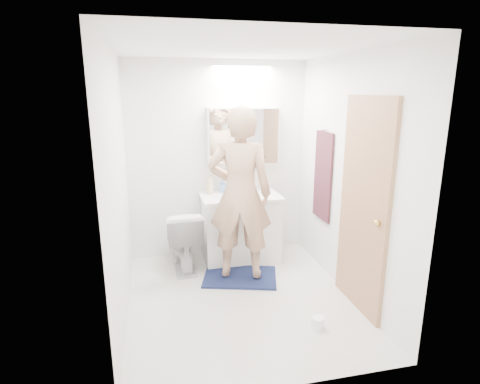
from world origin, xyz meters
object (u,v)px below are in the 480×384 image
object	(u,v)px
soap_bottle_b	(223,186)
toothbrush_cup	(251,187)
toilet_paper_roll	(318,323)
vanity_cabinet	(240,229)
toilet	(183,239)
soap_bottle_a	(210,184)
person	(240,194)
medicine_cabinet	(243,136)

from	to	relation	value
soap_bottle_b	toothbrush_cup	distance (m)	0.35
toothbrush_cup	toilet_paper_roll	world-z (taller)	toothbrush_cup
vanity_cabinet	toothbrush_cup	size ratio (longest dim) A/B	8.42
toilet	soap_bottle_b	xyz separation A→B (m)	(0.54, 0.30, 0.54)
vanity_cabinet	soap_bottle_b	distance (m)	0.57
soap_bottle_a	soap_bottle_b	size ratio (longest dim) A/B	1.51
soap_bottle_a	toilet_paper_roll	world-z (taller)	soap_bottle_a
toothbrush_cup	toilet_paper_roll	size ratio (longest dim) A/B	0.97
vanity_cabinet	soap_bottle_b	world-z (taller)	soap_bottle_b
toilet	toothbrush_cup	xyz separation A→B (m)	(0.89, 0.28, 0.51)
soap_bottle_a	vanity_cabinet	bearing A→B (deg)	-23.46
soap_bottle_b	soap_bottle_a	bearing A→B (deg)	-169.62
soap_bottle_a	soap_bottle_b	bearing A→B (deg)	10.38
vanity_cabinet	person	world-z (taller)	person
vanity_cabinet	medicine_cabinet	bearing A→B (deg)	68.63
vanity_cabinet	toilet_paper_roll	bearing A→B (deg)	-77.94
medicine_cabinet	vanity_cabinet	bearing A→B (deg)	-111.37
soap_bottle_a	soap_bottle_b	xyz separation A→B (m)	(0.16, 0.03, -0.04)
toilet	person	world-z (taller)	person
medicine_cabinet	soap_bottle_b	world-z (taller)	medicine_cabinet
toilet	soap_bottle_a	xyz separation A→B (m)	(0.37, 0.27, 0.58)
toothbrush_cup	toilet_paper_roll	bearing A→B (deg)	-84.36
toilet	soap_bottle_b	size ratio (longest dim) A/B	4.60
person	soap_bottle_a	size ratio (longest dim) A/B	7.74
vanity_cabinet	medicine_cabinet	size ratio (longest dim) A/B	1.02
vanity_cabinet	toilet_paper_roll	xyz separation A→B (m)	(0.34, -1.59, -0.34)
medicine_cabinet	toilet	bearing A→B (deg)	-157.89
medicine_cabinet	person	xyz separation A→B (m)	(-0.20, -0.73, -0.53)
medicine_cabinet	person	size ratio (longest dim) A/B	0.47
person	vanity_cabinet	bearing A→B (deg)	-87.30
person	medicine_cabinet	bearing A→B (deg)	-89.70
soap_bottle_a	toilet	bearing A→B (deg)	-144.54
soap_bottle_a	toothbrush_cup	xyz separation A→B (m)	(0.51, 0.01, -0.07)
toilet	medicine_cabinet	bearing A→B (deg)	-160.81
vanity_cabinet	toilet	distance (m)	0.73
medicine_cabinet	toothbrush_cup	distance (m)	0.64
person	toothbrush_cup	xyz separation A→B (m)	(0.29, 0.68, -0.10)
toothbrush_cup	medicine_cabinet	bearing A→B (deg)	149.65
person	soap_bottle_a	world-z (taller)	person
soap_bottle_a	person	bearing A→B (deg)	-71.46
person	toothbrush_cup	size ratio (longest dim) A/B	17.34
soap_bottle_b	toilet_paper_roll	xyz separation A→B (m)	(0.52, -1.77, -0.85)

